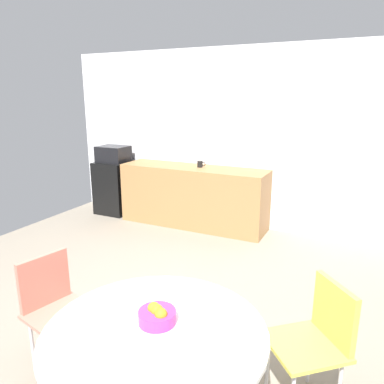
{
  "coord_description": "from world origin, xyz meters",
  "views": [
    {
      "loc": [
        1.56,
        -2.17,
        1.92
      ],
      "look_at": [
        -0.05,
        1.16,
        0.95
      ],
      "focal_mm": 34.3,
      "sensor_mm": 36.0,
      "label": 1
    }
  ],
  "objects_px": {
    "mini_fridge": "(115,187)",
    "chair_yellow": "(320,331)",
    "mug_white": "(200,164)",
    "microwave": "(113,154)",
    "round_table": "(156,349)",
    "chair_coral": "(53,299)",
    "fruit_bowl": "(157,315)"
  },
  "relations": [
    {
      "from": "mini_fridge",
      "to": "round_table",
      "type": "xyz_separation_m",
      "value": [
        2.85,
        -3.38,
        0.17
      ]
    },
    {
      "from": "chair_yellow",
      "to": "mug_white",
      "type": "relative_size",
      "value": 6.43
    },
    {
      "from": "chair_yellow",
      "to": "chair_coral",
      "type": "xyz_separation_m",
      "value": [
        -1.76,
        -0.44,
        0.0
      ]
    },
    {
      "from": "chair_coral",
      "to": "mug_white",
      "type": "height_order",
      "value": "mug_white"
    },
    {
      "from": "mini_fridge",
      "to": "fruit_bowl",
      "type": "relative_size",
      "value": 4.15
    },
    {
      "from": "mini_fridge",
      "to": "mug_white",
      "type": "bearing_deg",
      "value": 0.99
    },
    {
      "from": "mini_fridge",
      "to": "round_table",
      "type": "height_order",
      "value": "mini_fridge"
    },
    {
      "from": "chair_yellow",
      "to": "mug_white",
      "type": "bearing_deg",
      "value": 127.0
    },
    {
      "from": "round_table",
      "to": "chair_yellow",
      "type": "relative_size",
      "value": 1.44
    },
    {
      "from": "microwave",
      "to": "mug_white",
      "type": "relative_size",
      "value": 3.72
    },
    {
      "from": "round_table",
      "to": "chair_coral",
      "type": "height_order",
      "value": "chair_coral"
    },
    {
      "from": "microwave",
      "to": "round_table",
      "type": "xyz_separation_m",
      "value": [
        2.85,
        -3.38,
        -0.39
      ]
    },
    {
      "from": "mini_fridge",
      "to": "chair_yellow",
      "type": "relative_size",
      "value": 1.04
    },
    {
      "from": "microwave",
      "to": "chair_yellow",
      "type": "relative_size",
      "value": 0.58
    },
    {
      "from": "round_table",
      "to": "chair_coral",
      "type": "bearing_deg",
      "value": 167.31
    },
    {
      "from": "chair_yellow",
      "to": "microwave",
      "type": "bearing_deg",
      "value": 143.21
    },
    {
      "from": "microwave",
      "to": "chair_coral",
      "type": "height_order",
      "value": "microwave"
    },
    {
      "from": "mini_fridge",
      "to": "chair_coral",
      "type": "distance_m",
      "value": 3.66
    },
    {
      "from": "fruit_bowl",
      "to": "chair_coral",
      "type": "bearing_deg",
      "value": 170.51
    },
    {
      "from": "round_table",
      "to": "fruit_bowl",
      "type": "bearing_deg",
      "value": 111.07
    },
    {
      "from": "mini_fridge",
      "to": "chair_coral",
      "type": "bearing_deg",
      "value": -59.45
    },
    {
      "from": "microwave",
      "to": "fruit_bowl",
      "type": "xyz_separation_m",
      "value": [
        2.83,
        -3.31,
        -0.23
      ]
    },
    {
      "from": "mini_fridge",
      "to": "mug_white",
      "type": "xyz_separation_m",
      "value": [
        1.56,
        0.03,
        0.52
      ]
    },
    {
      "from": "chair_yellow",
      "to": "chair_coral",
      "type": "distance_m",
      "value": 1.82
    },
    {
      "from": "mug_white",
      "to": "chair_yellow",
      "type": "bearing_deg",
      "value": -53.0
    },
    {
      "from": "chair_coral",
      "to": "mug_white",
      "type": "relative_size",
      "value": 6.43
    },
    {
      "from": "microwave",
      "to": "round_table",
      "type": "height_order",
      "value": "microwave"
    },
    {
      "from": "mini_fridge",
      "to": "mug_white",
      "type": "height_order",
      "value": "mug_white"
    },
    {
      "from": "microwave",
      "to": "chair_coral",
      "type": "relative_size",
      "value": 0.58
    },
    {
      "from": "microwave",
      "to": "fruit_bowl",
      "type": "distance_m",
      "value": 4.36
    },
    {
      "from": "mug_white",
      "to": "fruit_bowl",
      "type": "bearing_deg",
      "value": -69.19
    },
    {
      "from": "mini_fridge",
      "to": "round_table",
      "type": "relative_size",
      "value": 0.72
    }
  ]
}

